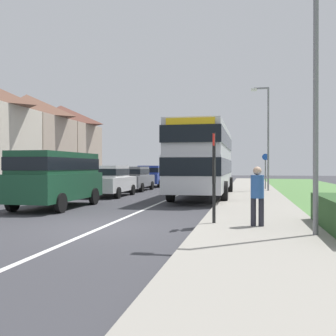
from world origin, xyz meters
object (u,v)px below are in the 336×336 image
object	(u,v)px
parked_car_white	(110,180)
bus_stop_sign	(214,171)
street_lamp_near	(311,73)
pedestrian_at_stop	(257,193)
cycle_route_sign	(265,170)
parked_car_grey	(134,177)
double_decker_bus	(204,157)
parked_van_dark_green	(57,175)
parked_car_blue	(151,175)
street_lamp_mid	(266,131)

from	to	relation	value
parked_car_white	bus_stop_sign	distance (m)	11.63
parked_car_white	street_lamp_near	size ratio (longest dim) A/B	0.64
pedestrian_at_stop	cycle_route_sign	size ratio (longest dim) A/B	0.66
parked_car_grey	cycle_route_sign	xyz separation A→B (m)	(8.72, 1.86, 0.52)
double_decker_bus	pedestrian_at_stop	distance (m)	10.74
parked_van_dark_green	cycle_route_sign	world-z (taller)	cycle_route_sign
parked_car_white	parked_car_grey	xyz separation A→B (m)	(-0.08, 5.02, -0.03)
parked_car_blue	bus_stop_sign	size ratio (longest dim) A/B	1.53
cycle_route_sign	parked_car_grey	bearing A→B (deg)	-167.97
parked_van_dark_green	parked_car_white	size ratio (longest dim) A/B	1.19
pedestrian_at_stop	cycle_route_sign	distance (m)	16.87
parked_car_blue	street_lamp_mid	size ratio (longest dim) A/B	0.59
double_decker_bus	parked_car_grey	distance (m)	7.08
cycle_route_sign	street_lamp_mid	world-z (taller)	street_lamp_mid
bus_stop_sign	parked_car_grey	bearing A→B (deg)	114.29
parked_van_dark_green	cycle_route_sign	bearing A→B (deg)	55.71
parked_car_white	street_lamp_mid	xyz separation A→B (m)	(8.62, 5.16, 2.95)
double_decker_bus	parked_car_blue	distance (m)	11.23
parked_car_blue	street_lamp_mid	world-z (taller)	street_lamp_mid
parked_van_dark_green	bus_stop_sign	xyz separation A→B (m)	(6.60, -3.68, 0.22)
street_lamp_near	street_lamp_mid	bearing A→B (deg)	90.72
pedestrian_at_stop	parked_car_white	bearing A→B (deg)	127.60
street_lamp_near	street_lamp_mid	xyz separation A→B (m)	(-0.20, 16.16, 0.06)
parked_car_grey	street_lamp_near	xyz separation A→B (m)	(8.91, -16.02, 2.91)
double_decker_bus	parked_car_grey	world-z (taller)	double_decker_bus
parked_car_white	parked_car_blue	distance (m)	10.24
parked_car_blue	cycle_route_sign	bearing A→B (deg)	-20.89
parked_car_blue	street_lamp_near	distance (m)	23.24
parked_van_dark_green	parked_car_grey	bearing A→B (deg)	89.97
cycle_route_sign	street_lamp_near	xyz separation A→B (m)	(0.18, -17.87, 2.39)
parked_car_blue	parked_van_dark_green	bearing A→B (deg)	-89.73
double_decker_bus	bus_stop_sign	bearing A→B (deg)	-82.23
parked_car_white	street_lamp_near	distance (m)	14.39
double_decker_bus	parked_car_blue	bearing A→B (deg)	118.41
parked_car_white	parked_car_grey	bearing A→B (deg)	90.91
street_lamp_mid	pedestrian_at_stop	bearing A→B (deg)	-93.60
parked_van_dark_green	street_lamp_near	bearing A→B (deg)	-29.66
cycle_route_sign	bus_stop_sign	bearing A→B (deg)	-97.34
bus_stop_sign	cycle_route_sign	distance (m)	16.62
parked_car_white	bus_stop_sign	xyz separation A→B (m)	(6.52, -9.61, 0.61)
double_decker_bus	parked_car_blue	world-z (taller)	double_decker_bus
parked_car_white	pedestrian_at_stop	distance (m)	12.58
bus_stop_sign	street_lamp_mid	distance (m)	15.10
parked_van_dark_green	bus_stop_sign	size ratio (longest dim) A/B	1.93
parked_van_dark_green	street_lamp_near	size ratio (longest dim) A/B	0.76
parked_car_white	parked_car_blue	size ratio (longest dim) A/B	1.06
parked_car_white	parked_car_grey	size ratio (longest dim) A/B	0.98
pedestrian_at_stop	cycle_route_sign	bearing A→B (deg)	86.70
cycle_route_sign	parked_car_blue	bearing A→B (deg)	159.11
parked_van_dark_green	bus_stop_sign	distance (m)	7.57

